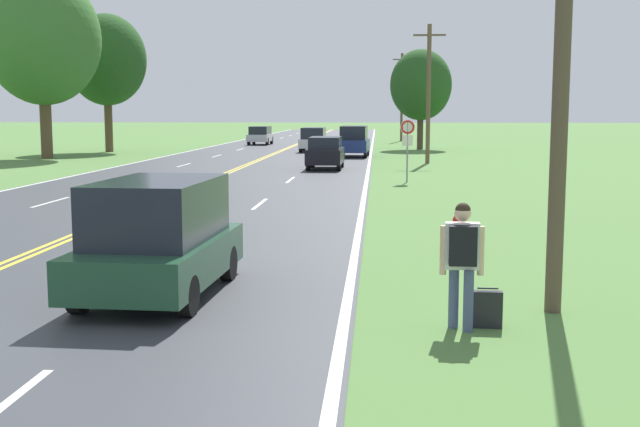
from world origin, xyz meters
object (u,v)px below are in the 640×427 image
tree_behind_sign (106,60)px  tree_right_cluster (42,39)px  car_dark_green_van_nearest (159,237)px  car_dark_blue_suv_mid_near (354,141)px  car_black_suv_approaching (325,152)px  car_silver_van_receding (260,135)px  fire_hydrant (459,232)px  car_white_suv_mid_far (314,139)px  hitchhiker_person (462,253)px  traffic_sign (408,135)px  suitcase (487,309)px  tree_mid_treeline (421,85)px

tree_behind_sign → tree_right_cluster: (-1.16, -8.29, 0.77)m
car_dark_green_van_nearest → car_dark_blue_suv_mid_near: size_ratio=0.89×
car_dark_blue_suv_mid_near → car_black_suv_approaching: bearing=-3.6°
car_silver_van_receding → car_dark_blue_suv_mid_near: bearing=-152.9°
fire_hydrant → tree_behind_sign: 45.63m
car_white_suv_mid_far → fire_hydrant: bearing=9.2°
hitchhiker_person → car_dark_blue_suv_mid_near: bearing=6.2°
car_dark_green_van_nearest → car_dark_blue_suv_mid_near: 39.55m
traffic_sign → car_dark_green_van_nearest: traffic_sign is taller
tree_behind_sign → car_dark_green_van_nearest: (15.96, -44.66, -5.61)m
car_white_suv_mid_far → tree_behind_sign: bearing=-85.7°
fire_hydrant → traffic_sign: traffic_sign is taller
traffic_sign → car_black_suv_approaching: (-3.87, 7.34, -1.07)m
tree_behind_sign → car_dark_green_van_nearest: tree_behind_sign is taller
fire_hydrant → car_dark_green_van_nearest: (-5.20, -4.71, 0.57)m
fire_hydrant → tree_behind_sign: tree_behind_sign is taller
car_dark_blue_suv_mid_near → car_silver_van_receding: car_dark_blue_suv_mid_near is taller
suitcase → traffic_sign: bearing=3.2°
traffic_sign → tree_mid_treeline: tree_mid_treeline is taller
tree_mid_treeline → traffic_sign: bearing=-94.0°
suitcase → traffic_sign: traffic_sign is taller
fire_hydrant → car_dark_blue_suv_mid_near: bearing=95.3°
fire_hydrant → tree_behind_sign: (-21.16, 39.95, 6.18)m
suitcase → car_black_suv_approaching: size_ratio=0.14×
tree_mid_treeline → car_black_suv_approaching: 23.05m
tree_mid_treeline → tree_right_cluster: tree_right_cluster is taller
hitchhiker_person → tree_mid_treeline: 52.11m
tree_right_cluster → car_dark_blue_suv_mid_near: tree_right_cluster is taller
car_black_suv_approaching → suitcase: bearing=8.5°
hitchhiker_person → suitcase: bearing=-63.4°
fire_hydrant → traffic_sign: bearing=91.8°
fire_hydrant → tree_mid_treeline: tree_mid_treeline is taller
tree_mid_treeline → suitcase: bearing=-92.0°
suitcase → tree_behind_sign: bearing=26.9°
fire_hydrant → car_white_suv_mid_far: 41.46m
hitchhiker_person → car_black_suv_approaching: 30.25m
tree_behind_sign → tree_mid_treeline: size_ratio=1.29×
tree_behind_sign → tree_mid_treeline: tree_behind_sign is taller
suitcase → car_black_suv_approaching: bearing=10.4°
hitchhiker_person → traffic_sign: traffic_sign is taller
fire_hydrant → car_silver_van_receding: size_ratio=0.19×
car_white_suv_mid_far → car_black_suv_approaching: bearing=6.9°
traffic_sign → car_dark_green_van_nearest: (-4.69, -20.95, -1.00)m
tree_mid_treeline → car_white_suv_mid_far: size_ratio=1.83×
car_dark_green_van_nearest → car_dark_blue_suv_mid_near: (1.95, 39.50, 0.09)m
suitcase → car_white_suv_mid_far: car_white_suv_mid_far is taller
fire_hydrant → car_silver_van_receding: 54.32m
traffic_sign → tree_behind_sign: (-20.65, 23.72, 4.61)m
tree_behind_sign → tree_mid_treeline: 23.42m
fire_hydrant → car_dark_blue_suv_mid_near: size_ratio=0.16×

